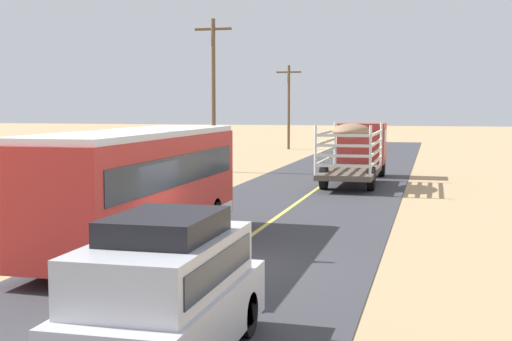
% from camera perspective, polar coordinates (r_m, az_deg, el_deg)
% --- Properties ---
extents(ground_plane, '(240.00, 240.00, 0.00)m').
position_cam_1_polar(ground_plane, '(17.58, -3.78, -7.63)').
color(ground_plane, tan).
extents(road_surface, '(8.00, 120.00, 0.02)m').
position_cam_1_polar(road_surface, '(17.58, -3.78, -7.60)').
color(road_surface, '#38383D').
rests_on(road_surface, ground).
extents(road_centre_line, '(0.16, 117.60, 0.00)m').
position_cam_1_polar(road_centre_line, '(17.57, -3.78, -7.56)').
color(road_centre_line, '#D8CC4C').
rests_on(road_centre_line, road_surface).
extents(suv_near, '(1.90, 4.62, 2.29)m').
position_cam_1_polar(suv_near, '(10.94, -7.15, -9.43)').
color(suv_near, silver).
rests_on(suv_near, road_surface).
extents(livestock_truck, '(2.53, 9.70, 3.02)m').
position_cam_1_polar(livestock_truck, '(37.46, 8.13, 1.95)').
color(livestock_truck, '#B2332D').
rests_on(livestock_truck, road_surface).
extents(bus, '(2.54, 10.00, 3.21)m').
position_cam_1_polar(bus, '(19.61, -9.41, -1.17)').
color(bus, red).
rests_on(bus, road_surface).
extents(power_pole_mid, '(2.20, 0.24, 8.88)m').
position_cam_1_polar(power_pole_mid, '(41.91, -3.41, 6.37)').
color(power_pole_mid, brown).
rests_on(power_pole_mid, ground).
extents(power_pole_far, '(2.20, 0.24, 7.39)m').
position_cam_1_polar(power_pole_far, '(63.42, 2.62, 5.30)').
color(power_pole_far, brown).
rests_on(power_pole_far, ground).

